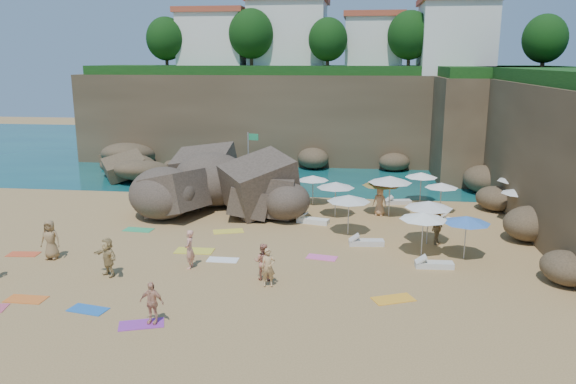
# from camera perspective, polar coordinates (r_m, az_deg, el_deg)

# --- Properties ---
(ground) EXTENTS (120.00, 120.00, 0.00)m
(ground) POSITION_cam_1_polar(r_m,az_deg,el_deg) (29.83, -4.55, -4.95)
(ground) COLOR tan
(ground) RESTS_ON ground
(seawater) EXTENTS (120.00, 120.00, 0.00)m
(seawater) POSITION_cam_1_polar(r_m,az_deg,el_deg) (58.77, 1.35, 4.17)
(seawater) COLOR #0C4751
(seawater) RESTS_ON ground
(cliff_back) EXTENTS (44.00, 8.00, 8.00)m
(cliff_back) POSITION_cam_1_polar(r_m,az_deg,el_deg) (53.14, 2.98, 7.54)
(cliff_back) COLOR brown
(cliff_back) RESTS_ON ground
(cliff_right) EXTENTS (8.00, 30.00, 8.00)m
(cliff_right) POSITION_cam_1_polar(r_m,az_deg,el_deg) (38.44, 27.13, 3.88)
(cliff_right) COLOR brown
(cliff_right) RESTS_ON ground
(cliff_corner) EXTENTS (10.00, 12.00, 8.00)m
(cliff_corner) POSITION_cam_1_polar(r_m,az_deg,el_deg) (49.30, 20.30, 6.28)
(cliff_corner) COLOR brown
(cliff_corner) RESTS_ON ground
(rock_promontory) EXTENTS (12.00, 7.00, 2.00)m
(rock_promontory) POSITION_cam_1_polar(r_m,az_deg,el_deg) (47.78, -13.66, 1.67)
(rock_promontory) COLOR brown
(rock_promontory) RESTS_ON ground
(clifftop_buildings) EXTENTS (28.48, 9.48, 7.00)m
(clifftop_buildings) POSITION_cam_1_polar(r_m,az_deg,el_deg) (53.64, 4.21, 15.32)
(clifftop_buildings) COLOR white
(clifftop_buildings) RESTS_ON cliff_back
(clifftop_trees) EXTENTS (35.60, 23.82, 4.40)m
(clifftop_trees) POSITION_cam_1_polar(r_m,az_deg,el_deg) (47.30, 6.07, 15.57)
(clifftop_trees) COLOR #11380F
(clifftop_trees) RESTS_ON ground
(marina_masts) EXTENTS (3.10, 0.10, 6.00)m
(marina_masts) POSITION_cam_1_polar(r_m,az_deg,el_deg) (62.23, -14.05, 7.08)
(marina_masts) COLOR white
(marina_masts) RESTS_ON ground
(rock_outcrop) EXTENTS (9.82, 8.31, 3.39)m
(rock_outcrop) POSITION_cam_1_polar(r_m,az_deg,el_deg) (36.58, -5.66, -1.53)
(rock_outcrop) COLOR brown
(rock_outcrop) RESTS_ON ground
(flag_pole) EXTENTS (0.81, 0.20, 4.18)m
(flag_pole) POSITION_cam_1_polar(r_m,az_deg,el_deg) (41.23, -3.87, 3.99)
(flag_pole) COLOR silver
(flag_pole) RESTS_ON ground
(parasol_0) EXTENTS (2.64, 2.64, 2.50)m
(parasol_0) POSITION_cam_1_polar(r_m,az_deg,el_deg) (34.37, 10.34, 1.28)
(parasol_0) COLOR silver
(parasol_0) RESTS_ON ground
(parasol_1) EXTENTS (2.14, 2.14, 2.03)m
(parasol_1) POSITION_cam_1_polar(r_m,az_deg,el_deg) (38.30, 13.39, 1.70)
(parasol_1) COLOR silver
(parasol_1) RESTS_ON ground
(parasol_2) EXTENTS (2.29, 2.29, 2.17)m
(parasol_2) POSITION_cam_1_polar(r_m,az_deg,el_deg) (33.81, 4.86, 0.73)
(parasol_2) COLOR silver
(parasol_2) RESTS_ON ground
(parasol_3) EXTENTS (2.04, 2.04, 1.93)m
(parasol_3) POSITION_cam_1_polar(r_m,az_deg,el_deg) (35.84, 15.33, 0.66)
(parasol_3) COLOR silver
(parasol_3) RESTS_ON ground
(parasol_4) EXTENTS (2.50, 2.50, 2.36)m
(parasol_4) POSITION_cam_1_polar(r_m,az_deg,el_deg) (37.51, 22.36, 1.30)
(parasol_4) COLOR silver
(parasol_4) RESTS_ON ground
(parasol_5) EXTENTS (2.08, 2.08, 1.97)m
(parasol_5) POSITION_cam_1_polar(r_m,az_deg,el_deg) (36.63, 2.56, 1.45)
(parasol_5) COLOR silver
(parasol_5) RESTS_ON ground
(parasol_6) EXTENTS (2.33, 2.33, 2.20)m
(parasol_6) POSITION_cam_1_polar(r_m,az_deg,el_deg) (34.59, 9.47, 0.93)
(parasol_6) COLOR silver
(parasol_6) RESTS_ON ground
(parasol_7) EXTENTS (2.35, 2.35, 2.22)m
(parasol_7) POSITION_cam_1_polar(r_m,az_deg,el_deg) (30.42, 6.20, -0.63)
(parasol_7) COLOR silver
(parasol_7) RESTS_ON ground
(parasol_8) EXTENTS (2.15, 2.15, 2.03)m
(parasol_8) POSITION_cam_1_polar(r_m,az_deg,el_deg) (35.36, 22.51, 0.10)
(parasol_8) COLOR silver
(parasol_8) RESTS_ON ground
(parasol_9) EXTENTS (2.30, 2.30, 2.18)m
(parasol_9) POSITION_cam_1_polar(r_m,az_deg,el_deg) (27.77, 13.60, -2.37)
(parasol_9) COLOR silver
(parasol_9) RESTS_ON ground
(parasol_10) EXTENTS (2.24, 2.24, 2.12)m
(parasol_10) POSITION_cam_1_polar(r_m,az_deg,el_deg) (27.87, 17.69, -2.68)
(parasol_10) COLOR silver
(parasol_10) RESTS_ON ground
(parasol_11) EXTENTS (2.43, 2.43, 2.30)m
(parasol_11) POSITION_cam_1_polar(r_m,az_deg,el_deg) (29.55, 14.12, -1.24)
(parasol_11) COLOR silver
(parasol_11) RESTS_ON ground
(lounger_0) EXTENTS (2.05, 0.82, 0.31)m
(lounger_0) POSITION_cam_1_polar(r_m,az_deg,el_deg) (35.56, -2.20, -1.64)
(lounger_0) COLOR white
(lounger_0) RESTS_ON ground
(lounger_1) EXTENTS (1.95, 1.05, 0.29)m
(lounger_1) POSITION_cam_1_polar(r_m,az_deg,el_deg) (32.84, 2.56, -2.94)
(lounger_1) COLOR white
(lounger_1) RESTS_ON ground
(lounger_2) EXTENTS (1.79, 0.92, 0.27)m
(lounger_2) POSITION_cam_1_polar(r_m,az_deg,el_deg) (37.86, 11.11, -1.00)
(lounger_2) COLOR silver
(lounger_2) RESTS_ON ground
(lounger_3) EXTENTS (1.84, 0.78, 0.28)m
(lounger_3) POSITION_cam_1_polar(r_m,az_deg,el_deg) (29.29, 7.96, -5.10)
(lounger_3) COLOR silver
(lounger_3) RESTS_ON ground
(lounger_4) EXTENTS (1.64, 1.06, 0.24)m
(lounger_4) POSITION_cam_1_polar(r_m,az_deg,el_deg) (34.32, 16.32, -2.80)
(lounger_4) COLOR white
(lounger_4) RESTS_ON ground
(lounger_5) EXTENTS (1.76, 0.67, 0.27)m
(lounger_5) POSITION_cam_1_polar(r_m,az_deg,el_deg) (26.85, 14.63, -7.16)
(lounger_5) COLOR silver
(lounger_5) RESTS_ON ground
(towel_0) EXTENTS (1.61, 1.01, 0.03)m
(towel_0) POSITION_cam_1_polar(r_m,az_deg,el_deg) (23.20, -19.65, -11.18)
(towel_0) COLOR blue
(towel_0) RESTS_ON ground
(towel_2) EXTENTS (1.58, 0.80, 0.03)m
(towel_2) POSITION_cam_1_polar(r_m,az_deg,el_deg) (25.05, -25.08, -9.84)
(towel_2) COLOR orange
(towel_2) RESTS_ON ground
(towel_4) EXTENTS (1.92, 0.99, 0.03)m
(towel_4) POSITION_cam_1_polar(r_m,az_deg,el_deg) (28.55, -9.49, -5.91)
(towel_4) COLOR yellow
(towel_4) RESTS_ON ground
(towel_6) EXTENTS (1.77, 1.28, 0.03)m
(towel_6) POSITION_cam_1_polar(r_m,az_deg,el_deg) (21.46, -14.67, -12.87)
(towel_6) COLOR purple
(towel_6) RESTS_ON ground
(towel_7) EXTENTS (1.55, 0.87, 0.03)m
(towel_7) POSITION_cam_1_polar(r_m,az_deg,el_deg) (30.61, -25.28, -5.73)
(towel_7) COLOR #E44F28
(towel_7) RESTS_ON ground
(towel_9) EXTENTS (1.56, 0.98, 0.03)m
(towel_9) POSITION_cam_1_polar(r_m,az_deg,el_deg) (27.30, 3.45, -6.66)
(towel_9) COLOR pink
(towel_9) RESTS_ON ground
(towel_10) EXTENTS (1.84, 1.42, 0.03)m
(towel_10) POSITION_cam_1_polar(r_m,az_deg,el_deg) (23.15, 10.65, -10.64)
(towel_10) COLOR #FFA928
(towel_10) RESTS_ON ground
(towel_11) EXTENTS (1.66, 0.91, 0.03)m
(towel_11) POSITION_cam_1_polar(r_m,az_deg,el_deg) (32.65, -14.95, -3.73)
(towel_11) COLOR #2FA766
(towel_11) RESTS_ON ground
(towel_12) EXTENTS (1.84, 1.31, 0.03)m
(towel_12) POSITION_cam_1_polar(r_m,az_deg,el_deg) (31.45, -6.08, -3.99)
(towel_12) COLOR yellow
(towel_12) RESTS_ON ground
(towel_13) EXTENTS (1.47, 0.74, 0.03)m
(towel_13) POSITION_cam_1_polar(r_m,az_deg,el_deg) (27.12, -6.65, -6.87)
(towel_13) COLOR white
(towel_13) RESTS_ON ground
(person_stand_1) EXTENTS (0.84, 0.68, 1.64)m
(person_stand_1) POSITION_cam_1_polar(r_m,az_deg,el_deg) (24.43, -2.56, -7.08)
(person_stand_1) COLOR tan
(person_stand_1) RESTS_ON ground
(person_stand_2) EXTENTS (1.31, 1.11, 1.91)m
(person_stand_2) POSITION_cam_1_polar(r_m,az_deg,el_deg) (36.99, -6.78, 0.14)
(person_stand_2) COLOR #F9B88D
(person_stand_2) RESTS_ON ground
(person_stand_3) EXTENTS (0.91, 1.04, 1.68)m
(person_stand_3) POSITION_cam_1_polar(r_m,az_deg,el_deg) (29.94, 14.93, -3.62)
(person_stand_3) COLOR #A68553
(person_stand_3) RESTS_ON ground
(person_stand_4) EXTENTS (0.94, 0.70, 1.72)m
(person_stand_4) POSITION_cam_1_polar(r_m,az_deg,el_deg) (34.76, 9.30, -0.97)
(person_stand_4) COLOR tan
(person_stand_4) RESTS_ON ground
(person_stand_5) EXTENTS (1.56, 0.80, 1.62)m
(person_stand_5) POSITION_cam_1_polar(r_m,az_deg,el_deg) (36.00, -9.24, -0.55)
(person_stand_5) COLOR #B7705B
(person_stand_5) RESTS_ON ground
(person_stand_6) EXTENTS (0.46, 0.68, 1.80)m
(person_stand_6) POSITION_cam_1_polar(r_m,az_deg,el_deg) (26.07, -9.97, -5.75)
(person_stand_6) COLOR #E39981
(person_stand_6) RESTS_ON ground
(person_lie_1) EXTENTS (1.07, 1.65, 0.38)m
(person_lie_1) POSITION_cam_1_polar(r_m,az_deg,el_deg) (21.37, -13.60, -12.39)
(person_lie_1) COLOR tan
(person_lie_1) RESTS_ON ground
(person_lie_2) EXTENTS (1.08, 1.95, 0.50)m
(person_lie_2) POSITION_cam_1_polar(r_m,az_deg,el_deg) (29.30, -22.86, -5.82)
(person_lie_2) COLOR olive
(person_lie_2) RESTS_ON ground
(person_lie_3) EXTENTS (2.27, 2.31, 0.46)m
(person_lie_3) POSITION_cam_1_polar(r_m,az_deg,el_deg) (26.23, -17.75, -7.65)
(person_lie_3) COLOR tan
(person_lie_3) RESTS_ON ground
(person_lie_4) EXTENTS (0.86, 1.72, 0.39)m
(person_lie_4) POSITION_cam_1_polar(r_m,az_deg,el_deg) (23.92, -2.01, -9.13)
(person_lie_4) COLOR tan
(person_lie_4) RESTS_ON ground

